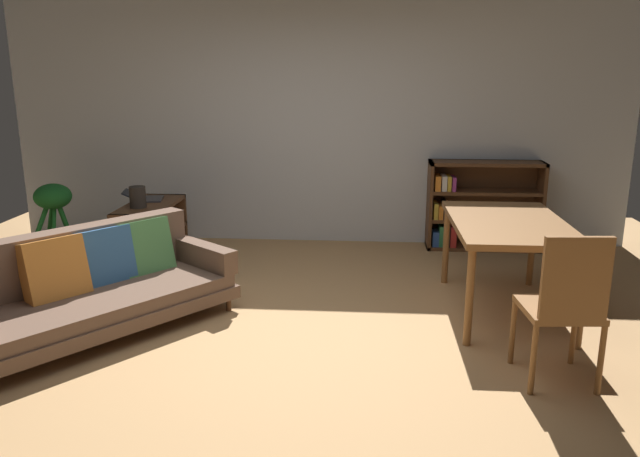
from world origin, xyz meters
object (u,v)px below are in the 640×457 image
(media_console, at_px, (151,233))
(open_laptop, at_px, (145,197))
(potted_floor_plant, at_px, (54,213))
(bookshelf, at_px, (476,206))
(desk_speaker, at_px, (138,197))
(dining_chair_near, at_px, (565,302))
(fabric_couch, at_px, (90,286))
(dining_table, at_px, (508,229))

(media_console, xyz_separation_m, open_laptop, (-0.11, 0.18, 0.33))
(potted_floor_plant, relative_size, bookshelf, 0.65)
(desk_speaker, relative_size, dining_chair_near, 0.21)
(fabric_couch, bearing_deg, potted_floor_plant, 123.52)
(fabric_couch, bearing_deg, dining_chair_near, -10.89)
(open_laptop, distance_m, dining_chair_near, 4.27)
(open_laptop, distance_m, bookshelf, 3.52)
(desk_speaker, height_order, potted_floor_plant, desk_speaker)
(fabric_couch, distance_m, open_laptop, 1.91)
(bookshelf, bearing_deg, dining_chair_near, -90.04)
(media_console, relative_size, potted_floor_plant, 1.31)
(potted_floor_plant, relative_size, dining_chair_near, 0.80)
(potted_floor_plant, height_order, dining_table, potted_floor_plant)
(desk_speaker, relative_size, potted_floor_plant, 0.27)
(potted_floor_plant, distance_m, dining_chair_near, 4.94)
(fabric_couch, relative_size, open_laptop, 4.82)
(media_console, height_order, desk_speaker, desk_speaker)
(dining_chair_near, xyz_separation_m, bookshelf, (0.00, 3.07, -0.08))
(fabric_couch, relative_size, potted_floor_plant, 2.70)
(open_laptop, height_order, desk_speaker, desk_speaker)
(dining_chair_near, relative_size, bookshelf, 0.81)
(desk_speaker, distance_m, dining_table, 3.44)
(fabric_couch, bearing_deg, dining_table, 10.34)
(fabric_couch, distance_m, media_console, 1.70)
(bookshelf, bearing_deg, open_laptop, -170.47)
(open_laptop, distance_m, dining_table, 3.62)
(open_laptop, relative_size, dining_chair_near, 0.45)
(potted_floor_plant, bearing_deg, dining_chair_near, -28.03)
(desk_speaker, height_order, bookshelf, bookshelf)
(fabric_couch, xyz_separation_m, dining_table, (3.15, 0.57, 0.35))
(potted_floor_plant, distance_m, dining_table, 4.42)
(media_console, bearing_deg, fabric_couch, -85.79)
(fabric_couch, distance_m, dining_chair_near, 3.30)
(fabric_couch, relative_size, dining_chair_near, 2.16)
(desk_speaker, distance_m, potted_floor_plant, 1.00)
(dining_table, bearing_deg, desk_speaker, 164.28)
(fabric_couch, height_order, desk_speaker, desk_speaker)
(open_laptop, height_order, potted_floor_plant, potted_floor_plant)
(media_console, relative_size, open_laptop, 2.33)
(fabric_couch, height_order, potted_floor_plant, potted_floor_plant)
(media_console, bearing_deg, dining_table, -18.84)
(open_laptop, bearing_deg, potted_floor_plant, -169.08)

